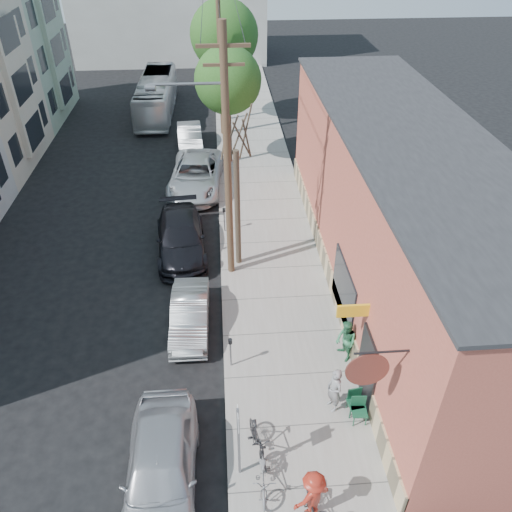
{
  "coord_description": "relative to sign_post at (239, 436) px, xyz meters",
  "views": [
    {
      "loc": [
        2.21,
        -11.21,
        13.29
      ],
      "look_at": [
        3.45,
        5.06,
        1.5
      ],
      "focal_mm": 35.0,
      "sensor_mm": 36.0,
      "label": 1
    }
  ],
  "objects": [
    {
      "name": "car_2",
      "position": [
        -2.1,
        11.16,
        -1.07
      ],
      "size": [
        2.55,
        5.41,
        1.52
      ],
      "primitive_type": "imported",
      "rotation": [
        0.0,
        0.0,
        0.08
      ],
      "color": "black",
      "rests_on": "ground"
    },
    {
      "name": "sign_post",
      "position": [
        0.0,
        0.0,
        0.0
      ],
      "size": [
        0.07,
        0.45,
        2.8
      ],
      "color": "slate",
      "rests_on": "sidewalk"
    },
    {
      "name": "car_4",
      "position": [
        -2.07,
        22.86,
        -1.12
      ],
      "size": [
        1.82,
        4.4,
        1.42
      ],
      "primitive_type": "imported",
      "rotation": [
        0.0,
        0.0,
        0.08
      ],
      "color": "#95989C",
      "rests_on": "ground"
    },
    {
      "name": "cyclist",
      "position": [
        1.8,
        -1.26,
        -0.87
      ],
      "size": [
        1.21,
        0.99,
        1.63
      ],
      "primitive_type": "imported",
      "rotation": [
        0.0,
        0.0,
        3.57
      ],
      "color": "#9E2417",
      "rests_on": "sidewalk"
    },
    {
      "name": "sidewalk",
      "position": [
        1.9,
        14.39,
        -1.76
      ],
      "size": [
        4.5,
        58.0,
        0.15
      ],
      "primitive_type": "cube",
      "color": "gray",
      "rests_on": "ground"
    },
    {
      "name": "patron_grey",
      "position": [
        3.02,
        1.96,
        -0.86
      ],
      "size": [
        0.57,
        0.7,
        1.65
      ],
      "primitive_type": "imported",
      "rotation": [
        0.0,
        0.0,
        -1.24
      ],
      "color": "gray",
      "rests_on": "sidewalk"
    },
    {
      "name": "tree_bare",
      "position": [
        0.45,
        9.94,
        0.96
      ],
      "size": [
        0.24,
        0.24,
        5.29
      ],
      "color": "#44392C",
      "rests_on": "sidewalk"
    },
    {
      "name": "patio_chair_a",
      "position": [
        3.72,
        1.42,
        -1.24
      ],
      "size": [
        0.53,
        0.53,
        0.88
      ],
      "primitive_type": null,
      "rotation": [
        0.0,
        0.0,
        -0.07
      ],
      "color": "#14482E",
      "rests_on": "sidewalk"
    },
    {
      "name": "parked_bike_a",
      "position": [
        0.55,
        0.58,
        -1.16
      ],
      "size": [
        0.82,
        1.81,
        1.05
      ],
      "primitive_type": "imported",
      "rotation": [
        0.0,
        0.0,
        0.19
      ],
      "color": "black",
      "rests_on": "sidewalk"
    },
    {
      "name": "utility_pole_near",
      "position": [
        0.04,
        9.35,
        3.58
      ],
      "size": [
        3.57,
        0.28,
        10.0
      ],
      "color": "#503A28",
      "rests_on": "sidewalk"
    },
    {
      "name": "car_1",
      "position": [
        -1.55,
        6.1,
        -1.19
      ],
      "size": [
        1.4,
        3.9,
        1.28
      ],
      "primitive_type": "imported",
      "rotation": [
        0.0,
        0.0,
        -0.01
      ],
      "color": "#929699",
      "rests_on": "ground"
    },
    {
      "name": "car_0",
      "position": [
        -2.12,
        -0.17,
        -1.0
      ],
      "size": [
        1.98,
        4.88,
        1.66
      ],
      "primitive_type": "imported",
      "rotation": [
        0.0,
        0.0,
        0.0
      ],
      "color": "#B0B1B8",
      "rests_on": "ground"
    },
    {
      "name": "tree_leafy_far",
      "position": [
        0.45,
        27.46,
        4.02
      ],
      "size": [
        4.53,
        4.53,
        7.97
      ],
      "color": "#44392C",
      "rests_on": "sidewalk"
    },
    {
      "name": "parked_bike_b",
      "position": [
        0.64,
        -0.44,
        -1.23
      ],
      "size": [
        0.72,
        1.77,
        0.91
      ],
      "primitive_type": "imported",
      "rotation": [
        0.0,
        0.0,
        -0.07
      ],
      "color": "slate",
      "rests_on": "sidewalk"
    },
    {
      "name": "cafe_building",
      "position": [
        6.64,
        8.38,
        1.47
      ],
      "size": [
        6.6,
        20.2,
        6.61
      ],
      "color": "#B75544",
      "rests_on": "ground"
    },
    {
      "name": "cyclist_bike",
      "position": [
        1.8,
        -1.26,
        -1.26
      ],
      "size": [
        0.6,
        1.63,
        0.85
      ],
      "primitive_type": "imported",
      "rotation": [
        0.0,
        0.0,
        -0.02
      ],
      "color": "black",
      "rests_on": "sidewalk"
    },
    {
      "name": "car_3",
      "position": [
        -1.55,
        17.25,
        -1.01
      ],
      "size": [
        3.23,
        6.13,
        1.64
      ],
      "primitive_type": "imported",
      "rotation": [
        0.0,
        0.0,
        -0.09
      ],
      "color": "#BABEC3",
      "rests_on": "ground"
    },
    {
      "name": "patio_chair_b",
      "position": [
        3.67,
        1.71,
        -1.24
      ],
      "size": [
        0.56,
        0.56,
        0.88
      ],
      "primitive_type": null,
      "rotation": [
        0.0,
        0.0,
        0.14
      ],
      "color": "#14482E",
      "rests_on": "sidewalk"
    },
    {
      "name": "parking_meter_far",
      "position": [
        -0.1,
        12.52,
        -0.85
      ],
      "size": [
        0.14,
        0.14,
        1.24
      ],
      "color": "slate",
      "rests_on": "sidewalk"
    },
    {
      "name": "patron_green",
      "position": [
        3.84,
        4.0,
        -0.87
      ],
      "size": [
        0.8,
        0.92,
        1.62
      ],
      "primitive_type": "imported",
      "rotation": [
        0.0,
        0.0,
        -1.31
      ],
      "color": "#317A50",
      "rests_on": "sidewalk"
    },
    {
      "name": "bus",
      "position": [
        -4.68,
        29.44,
        -0.47
      ],
      "size": [
        2.42,
        9.8,
        2.72
      ],
      "primitive_type": "imported",
      "rotation": [
        0.0,
        0.0,
        -0.01
      ],
      "color": "white",
      "rests_on": "ground"
    },
    {
      "name": "parking_meter_near",
      "position": [
        -0.1,
        3.96,
        -0.85
      ],
      "size": [
        0.14,
        0.14,
        1.24
      ],
      "color": "slate",
      "rests_on": "sidewalk"
    },
    {
      "name": "tree_leafy_mid",
      "position": [
        0.45,
        20.34,
        3.16
      ],
      "size": [
        3.74,
        3.74,
        6.73
      ],
      "color": "#44392C",
      "rests_on": "sidewalk"
    },
    {
      "name": "utility_pole_far",
      "position": [
        0.1,
        24.82,
        3.51
      ],
      "size": [
        1.8,
        0.28,
        10.0
      ],
      "color": "#503A28",
      "rests_on": "sidewalk"
    },
    {
      "name": "ground",
      "position": [
        -2.35,
        3.39,
        -1.83
      ],
      "size": [
        120.0,
        120.0,
        0.0
      ],
      "primitive_type": "plane",
      "color": "black"
    }
  ]
}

